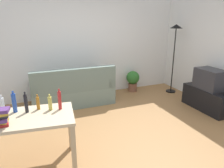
# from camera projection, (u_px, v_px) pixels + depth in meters

# --- Properties ---
(ground_plane) EXTENTS (5.20, 4.40, 0.02)m
(ground_plane) POSITION_uv_depth(u_px,v_px,m) (117.00, 133.00, 3.77)
(ground_plane) COLOR #9E7042
(wall_rear) EXTENTS (5.20, 0.10, 2.70)m
(wall_rear) POSITION_uv_depth(u_px,v_px,m) (83.00, 43.00, 5.30)
(wall_rear) COLOR white
(wall_rear) RESTS_ON ground_plane
(couch) EXTENTS (1.86, 0.84, 0.92)m
(couch) POSITION_uv_depth(u_px,v_px,m) (73.00, 92.00, 4.92)
(couch) COLOR slate
(couch) RESTS_ON ground_plane
(tv_stand) EXTENTS (0.44, 1.10, 0.48)m
(tv_stand) POSITION_uv_depth(u_px,v_px,m) (207.00, 99.00, 4.66)
(tv_stand) COLOR black
(tv_stand) RESTS_ON ground_plane
(tv) EXTENTS (0.41, 0.60, 0.44)m
(tv) POSITION_uv_depth(u_px,v_px,m) (210.00, 79.00, 4.52)
(tv) COLOR #2D2D33
(tv) RESTS_ON tv_stand
(torchiere_lamp) EXTENTS (0.32, 0.32, 1.81)m
(torchiere_lamp) POSITION_uv_depth(u_px,v_px,m) (175.00, 40.00, 5.42)
(torchiere_lamp) COLOR black
(torchiere_lamp) RESTS_ON ground_plane
(desk) EXTENTS (1.28, 0.85, 0.76)m
(desk) POSITION_uv_depth(u_px,v_px,m) (27.00, 124.00, 2.70)
(desk) COLOR #C6B28E
(desk) RESTS_ON ground_plane
(potted_plant) EXTENTS (0.36, 0.36, 0.57)m
(potted_plant) POSITION_uv_depth(u_px,v_px,m) (133.00, 80.00, 5.81)
(potted_plant) COLOR brown
(potted_plant) RESTS_ON ground_plane
(bottle_clear) EXTENTS (0.05, 0.05, 0.24)m
(bottle_clear) POSITION_uv_depth(u_px,v_px,m) (2.00, 105.00, 2.76)
(bottle_clear) COLOR silver
(bottle_clear) RESTS_ON desk
(bottle_blue) EXTENTS (0.06, 0.06, 0.29)m
(bottle_blue) POSITION_uv_depth(u_px,v_px,m) (14.00, 103.00, 2.76)
(bottle_blue) COLOR #2347A3
(bottle_blue) RESTS_ON desk
(bottle_dark) EXTENTS (0.05, 0.05, 0.29)m
(bottle_dark) POSITION_uv_depth(u_px,v_px,m) (26.00, 103.00, 2.75)
(bottle_dark) COLOR black
(bottle_dark) RESTS_ON desk
(bottle_amber) EXTENTS (0.05, 0.05, 0.22)m
(bottle_amber) POSITION_uv_depth(u_px,v_px,m) (38.00, 103.00, 2.85)
(bottle_amber) COLOR #9E6019
(bottle_amber) RESTS_ON desk
(bottle_squat) EXTENTS (0.05, 0.05, 0.23)m
(bottle_squat) POSITION_uv_depth(u_px,v_px,m) (50.00, 103.00, 2.83)
(bottle_squat) COLOR #BCB24C
(bottle_squat) RESTS_ON desk
(bottle_red) EXTENTS (0.05, 0.05, 0.29)m
(bottle_red) POSITION_uv_depth(u_px,v_px,m) (60.00, 100.00, 2.85)
(bottle_red) COLOR #AD2323
(bottle_red) RESTS_ON desk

